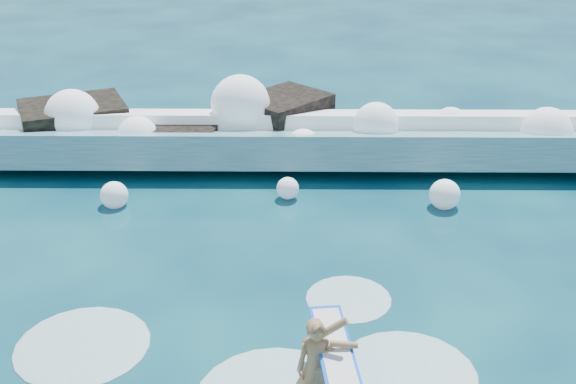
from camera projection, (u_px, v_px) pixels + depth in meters
The scene contains 6 objects.
ground at pixel (204, 298), 13.09m from camera, with size 200.00×200.00×0.00m, color #082A42.
breaking_wave at pixel (264, 142), 18.73m from camera, with size 16.97×2.69×1.46m.
rock_cluster at pixel (171, 130), 19.58m from camera, with size 8.74×3.54×1.56m.
surfer_with_board at pixel (320, 364), 10.50m from camera, with size 0.95×2.83×1.61m.
wave_spray at pixel (252, 124), 18.58m from camera, with size 15.72×4.53×2.16m.
surf_foam at pixel (281, 384), 10.99m from camera, with size 8.99×5.66×0.12m.
Camera 1 is at (1.63, -10.98, 7.37)m, focal length 45.00 mm.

